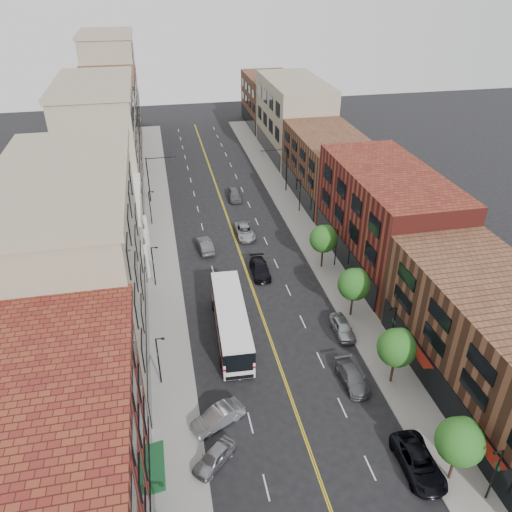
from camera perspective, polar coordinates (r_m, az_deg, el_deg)
ground at (r=42.80m, az=5.49°, el=-19.61°), size 220.00×220.00×0.00m
sidewalk_left at (r=69.11m, az=-10.85°, el=1.80°), size 4.00×110.00×0.15m
sidewalk_right at (r=71.74m, az=5.28°, el=3.38°), size 4.00×110.00×0.15m
bldg_l_redbrick at (r=33.48m, az=-22.08°, el=-23.02°), size 10.00×16.00×14.00m
bldg_l_tanoffice at (r=46.22m, az=-19.50°, el=-2.32°), size 10.00×22.00×18.00m
bldg_l_white at (r=64.21m, az=-17.28°, el=2.52°), size 10.00×14.00×8.00m
bldg_l_far_a at (r=77.98m, az=-17.11°, el=11.55°), size 10.00×20.00×18.00m
bldg_l_far_b at (r=97.51m, az=-16.31°, el=14.45°), size 10.00×20.00×15.00m
bldg_l_far_c at (r=114.41m, az=-16.09°, el=18.06°), size 10.00×16.00×20.00m
bldg_r_near at (r=46.17m, az=26.84°, el=-10.37°), size 10.00×26.00×10.00m
bldg_r_mid at (r=62.40m, az=14.58°, el=4.18°), size 10.00×22.00×12.00m
bldg_r_far_a at (r=80.52m, az=8.29°, el=10.14°), size 10.00×20.00×10.00m
bldg_r_far_b at (r=98.96m, az=4.32°, el=15.47°), size 10.00×22.00×14.00m
bldg_r_far_c at (r=118.09m, az=1.60°, el=17.29°), size 10.00×18.00×11.00m
tree_r_0 at (r=39.60m, az=22.35°, el=-18.87°), size 3.40×3.40×5.59m
tree_r_1 at (r=45.46m, az=15.85°, el=-9.89°), size 3.40×3.40×5.59m
tree_r_2 at (r=52.58m, az=11.22°, el=-3.06°), size 3.40×3.40×5.59m
tree_r_3 at (r=60.52m, az=7.79°, el=2.07°), size 3.40×3.40×5.59m
lamp_l_1 at (r=45.17m, az=-11.05°, el=-11.41°), size 0.81×0.55×5.05m
lamp_l_2 at (r=58.13m, az=-11.63°, el=-0.92°), size 0.81×0.55×5.05m
lamp_l_3 at (r=72.32m, az=-11.98°, el=5.60°), size 0.81×0.55×5.05m
lamp_r_0 at (r=40.23m, az=25.62°, el=-21.40°), size 0.81×0.55×5.05m
lamp_r_1 at (r=49.45m, az=15.35°, el=-7.76°), size 0.81×0.55×5.05m
lamp_r_2 at (r=61.52m, az=9.11°, el=1.23°), size 0.81×0.55×5.05m
lamp_r_3 at (r=75.07m, az=5.01°, el=7.13°), size 0.81×0.55×5.05m
signal_mast_left at (r=79.05m, az=-11.74°, el=9.15°), size 4.49×0.18×7.20m
signal_mast_right at (r=81.42m, az=3.03°, el=10.39°), size 4.49×0.18×7.20m
city_bus at (r=50.26m, az=-2.86°, el=-7.20°), size 3.71×13.48×3.43m
car_angle_a at (r=40.55m, az=-4.80°, el=-21.95°), size 3.94×3.81×1.33m
car_angle_b at (r=42.86m, az=-4.38°, el=-17.88°), size 4.81×3.47×1.51m
car_parked_near at (r=41.81m, az=18.08°, el=-21.52°), size 2.69×5.62×1.55m
car_parked_mid at (r=46.75m, az=10.93°, el=-13.46°), size 2.12×4.81×1.38m
car_parked_far at (r=51.92m, az=9.86°, el=-8.03°), size 1.82×4.38×1.49m
car_lane_behind at (r=65.59m, az=-5.85°, el=1.26°), size 2.08×4.85×1.55m
car_lane_a at (r=60.25m, az=0.46°, el=-1.50°), size 2.25×5.18×1.49m
car_lane_b at (r=68.76m, az=-1.28°, el=2.85°), size 2.49×5.30×1.46m
car_lane_c at (r=80.00m, az=-2.46°, el=7.07°), size 2.29×4.95×1.64m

